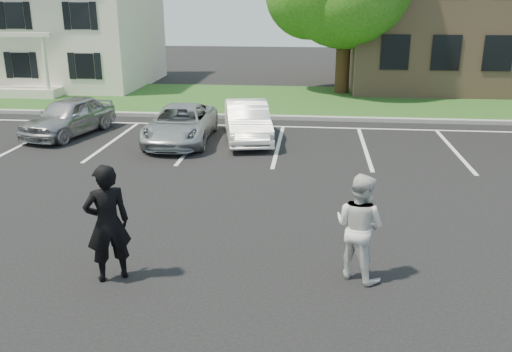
# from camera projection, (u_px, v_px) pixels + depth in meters

# --- Properties ---
(ground_plane) EXTENTS (90.00, 90.00, 0.00)m
(ground_plane) POSITION_uv_depth(u_px,v_px,m) (250.00, 255.00, 10.21)
(ground_plane) COLOR black
(ground_plane) RESTS_ON ground
(curb) EXTENTS (40.00, 0.30, 0.15)m
(curb) POSITION_uv_depth(u_px,v_px,m) (285.00, 118.00, 21.52)
(curb) COLOR gray
(curb) RESTS_ON ground
(grass_strip) EXTENTS (44.00, 8.00, 0.08)m
(grass_strip) POSITION_uv_depth(u_px,v_px,m) (290.00, 100.00, 25.31)
(grass_strip) COLOR #1E4111
(grass_strip) RESTS_ON ground
(stall_lines) EXTENTS (34.00, 5.36, 0.01)m
(stall_lines) POSITION_uv_depth(u_px,v_px,m) (321.00, 139.00, 18.52)
(stall_lines) COLOR silver
(stall_lines) RESTS_ON ground
(house) EXTENTS (10.30, 9.22, 7.60)m
(house) POSITION_uv_depth(u_px,v_px,m) (53.00, 13.00, 29.16)
(house) COLOR beige
(house) RESTS_ON ground
(man_black_suit) EXTENTS (0.90, 0.82, 2.06)m
(man_black_suit) POSITION_uv_depth(u_px,v_px,m) (108.00, 223.00, 9.07)
(man_black_suit) COLOR black
(man_black_suit) RESTS_ON ground
(man_white_shirt) EXTENTS (1.16, 1.11, 1.88)m
(man_white_shirt) POSITION_uv_depth(u_px,v_px,m) (359.00, 227.00, 9.16)
(man_white_shirt) COLOR silver
(man_white_shirt) RESTS_ON ground
(car_silver_west) EXTENTS (2.45, 4.16, 1.33)m
(car_silver_west) POSITION_uv_depth(u_px,v_px,m) (69.00, 116.00, 18.92)
(car_silver_west) COLOR #A2A3A7
(car_silver_west) RESTS_ON ground
(car_silver_minivan) EXTENTS (2.13, 4.40, 1.21)m
(car_silver_minivan) POSITION_uv_depth(u_px,v_px,m) (180.00, 124.00, 18.07)
(car_silver_minivan) COLOR #A7AAAF
(car_silver_minivan) RESTS_ON ground
(car_white_sedan) EXTENTS (2.16, 4.16, 1.30)m
(car_white_sedan) POSITION_uv_depth(u_px,v_px,m) (247.00, 121.00, 18.23)
(car_white_sedan) COLOR white
(car_white_sedan) RESTS_ON ground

